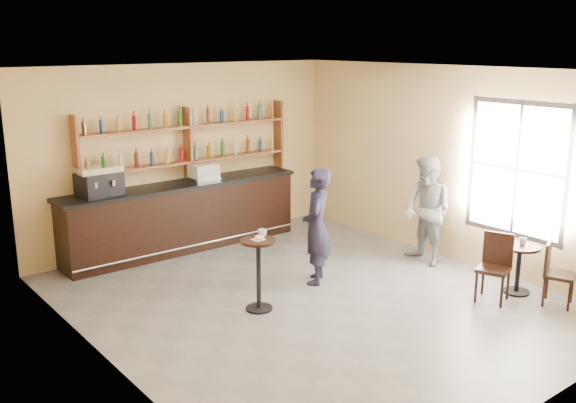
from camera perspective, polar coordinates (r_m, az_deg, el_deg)
floor at (r=9.24m, az=2.14°, el=-8.69°), size 7.00×7.00×0.00m
ceiling at (r=8.52m, az=2.34°, el=11.56°), size 7.00×7.00×0.00m
wall_back at (r=11.57m, az=-9.15°, el=4.10°), size 7.00×0.00×7.00m
wall_front at (r=6.59m, az=22.49°, el=-4.49°), size 7.00×0.00×7.00m
wall_left at (r=7.22m, az=-16.19°, el=-2.39°), size 0.00×7.00×7.00m
wall_right at (r=10.89m, az=14.32°, el=3.22°), size 0.00×7.00×7.00m
window_pane at (r=10.21m, az=19.67°, el=2.68°), size 0.00×2.00×2.00m
window_frame at (r=10.20m, az=19.66°, el=2.68°), size 0.04×1.70×2.10m
shelf_unit at (r=11.42m, az=-8.86°, el=5.05°), size 4.00×0.26×1.40m
liquor_bottles at (r=11.40m, az=-8.90°, el=5.89°), size 3.68×0.10×1.00m
bar_counter at (r=11.35m, az=-9.32°, el=-1.31°), size 4.38×0.85×1.19m
espresso_machine at (r=10.55m, az=-16.44°, el=1.75°), size 0.73×0.53×0.48m
pastry_case at (r=11.40m, az=-7.51°, el=2.62°), size 0.52×0.43×0.28m
pedestal_table at (r=8.73m, az=-2.62°, el=-6.54°), size 0.61×0.61×1.00m
napkin at (r=8.57m, az=-2.66°, el=-3.39°), size 0.16×0.16×0.00m
donut at (r=8.56m, az=-2.56°, el=-3.23°), size 0.15×0.15×0.05m
cup_pedestal at (r=8.71m, az=-2.30°, el=-2.78°), size 0.16×0.16×0.09m
man_main at (r=9.60m, az=2.55°, el=-2.22°), size 0.76×0.75×1.76m
cafe_table at (r=9.92m, az=19.78°, el=-5.68°), size 0.76×0.76×0.73m
cup_cafe at (r=9.83m, az=20.14°, el=-3.33°), size 0.14×0.14×0.10m
chair_west at (r=9.46m, az=17.80°, el=-5.70°), size 0.53×0.53×0.96m
chair_south at (r=9.66m, az=23.00°, el=-5.99°), size 0.50×0.50×0.89m
patron_second at (r=10.66m, az=12.26°, el=-0.81°), size 0.79×0.95×1.78m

